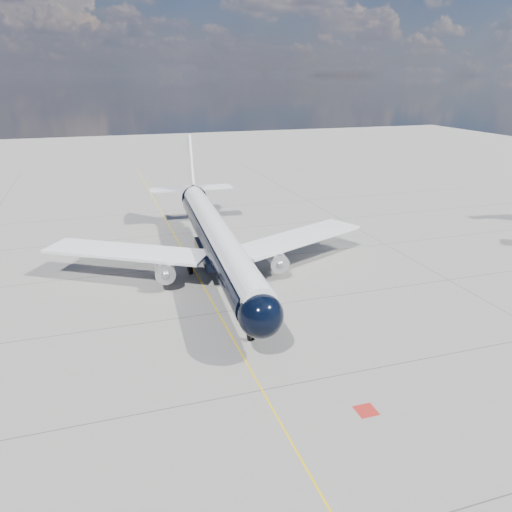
% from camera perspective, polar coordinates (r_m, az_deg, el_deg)
% --- Properties ---
extents(ground, '(320.00, 320.00, 0.00)m').
position_cam_1_polar(ground, '(73.03, -8.11, 0.23)').
color(ground, gray).
rests_on(ground, ground).
extents(taxiway_centerline, '(0.16, 160.00, 0.01)m').
position_cam_1_polar(taxiway_centerline, '(68.40, -7.35, -1.11)').
color(taxiway_centerline, '#E0B40B').
rests_on(taxiway_centerline, ground).
extents(red_marking, '(1.60, 1.60, 0.01)m').
position_cam_1_polar(red_marking, '(41.21, 12.47, -16.87)').
color(red_marking, maroon).
rests_on(red_marking, ground).
extents(main_airliner, '(43.45, 52.99, 15.30)m').
position_cam_1_polar(main_airliner, '(65.00, -4.68, 2.29)').
color(main_airliner, black).
rests_on(main_airliner, ground).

